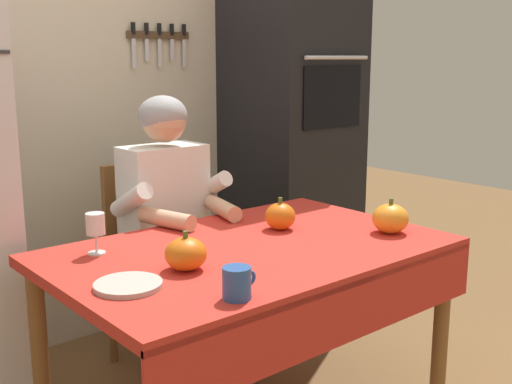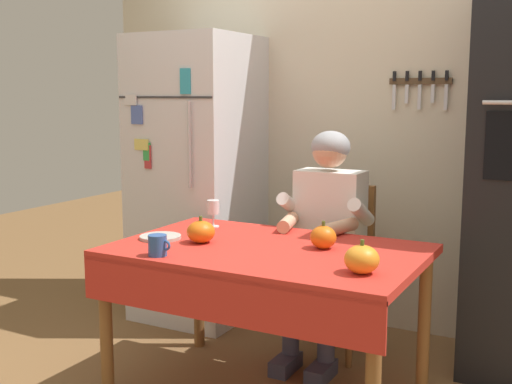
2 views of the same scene
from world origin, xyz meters
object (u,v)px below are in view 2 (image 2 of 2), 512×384
at_px(refrigerator, 197,179).
at_px(pumpkin_small, 323,237).
at_px(dining_table, 265,266).
at_px(wine_glass, 213,208).
at_px(chair_behind_person, 337,259).
at_px(pumpkin_medium, 362,259).
at_px(pumpkin_large, 201,232).
at_px(coffee_mug, 158,245).
at_px(serving_tray, 160,237).
at_px(seated_person, 325,226).

height_order(refrigerator, pumpkin_small, refrigerator).
distance_m(dining_table, wine_glass, 0.58).
bearing_deg(wine_glass, chair_behind_person, 44.40).
height_order(refrigerator, wine_glass, refrigerator).
bearing_deg(pumpkin_medium, pumpkin_large, 170.32).
distance_m(dining_table, coffee_mug, 0.51).
xyz_separation_m(dining_table, pumpkin_medium, (0.53, -0.19, 0.14)).
bearing_deg(chair_behind_person, wine_glass, -135.60).
bearing_deg(serving_tray, seated_person, 48.72).
xyz_separation_m(pumpkin_medium, pumpkin_small, (-0.29, 0.31, -0.00)).
relative_size(pumpkin_large, pumpkin_medium, 0.97).
bearing_deg(pumpkin_medium, refrigerator, 143.99).
bearing_deg(pumpkin_medium, chair_behind_person, 115.83).
bearing_deg(serving_tray, pumpkin_small, 13.73).
relative_size(refrigerator, seated_person, 1.45).
bearing_deg(pumpkin_medium, wine_glass, 153.98).
relative_size(seated_person, pumpkin_medium, 8.96).
bearing_deg(pumpkin_small, wine_glass, 166.20).
relative_size(chair_behind_person, pumpkin_medium, 6.70).
relative_size(refrigerator, wine_glass, 12.47).
xyz_separation_m(refrigerator, coffee_mug, (0.60, -1.23, -0.11)).
bearing_deg(coffee_mug, dining_table, 44.54).
bearing_deg(refrigerator, pumpkin_small, -32.73).
xyz_separation_m(refrigerator, wine_glass, (0.49, -0.59, -0.06)).
relative_size(refrigerator, pumpkin_medium, 12.96).
bearing_deg(serving_tray, pumpkin_medium, -6.47).
relative_size(chair_behind_person, seated_person, 0.75).
distance_m(chair_behind_person, coffee_mug, 1.23).
distance_m(refrigerator, pumpkin_small, 1.41).
xyz_separation_m(refrigerator, serving_tray, (0.41, -0.95, -0.15)).
distance_m(dining_table, serving_tray, 0.55).
distance_m(dining_table, pumpkin_medium, 0.58).
height_order(seated_person, pumpkin_medium, seated_person).
bearing_deg(dining_table, pumpkin_small, 27.20).
relative_size(pumpkin_medium, serving_tray, 0.69).
relative_size(dining_table, seated_person, 1.12).
bearing_deg(chair_behind_person, serving_tray, -124.43).
relative_size(coffee_mug, pumpkin_large, 0.81).
bearing_deg(pumpkin_small, chair_behind_person, 105.46).
height_order(dining_table, pumpkin_large, pumpkin_large).
distance_m(refrigerator, coffee_mug, 1.37).
distance_m(pumpkin_small, serving_tray, 0.80).
bearing_deg(pumpkin_small, pumpkin_medium, -46.99).
bearing_deg(pumpkin_medium, seated_person, 120.93).
height_order(refrigerator, coffee_mug, refrigerator).
height_order(pumpkin_medium, serving_tray, pumpkin_medium).
relative_size(coffee_mug, pumpkin_small, 0.85).
relative_size(dining_table, pumpkin_small, 10.97).
bearing_deg(wine_glass, pumpkin_medium, -26.02).
relative_size(pumpkin_large, pumpkin_small, 1.05).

